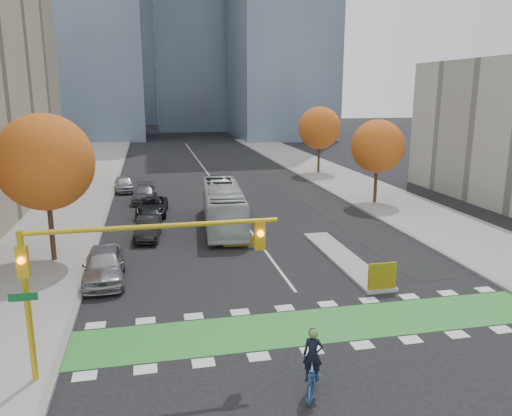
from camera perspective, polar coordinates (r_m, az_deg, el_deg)
name	(u,v)px	position (r m, az deg, el deg)	size (l,w,h in m)	color
ground	(333,343)	(19.87, 8.84, -14.98)	(300.00, 300.00, 0.00)	black
sidewalk_west	(52,225)	(38.09, -22.29, -1.85)	(7.00, 120.00, 0.15)	gray
sidewalk_east	(402,207)	(42.46, 16.36, 0.09)	(7.00, 120.00, 0.15)	gray
curb_west	(103,223)	(37.61, -17.04, -1.62)	(0.30, 120.00, 0.16)	gray
curb_east	(362,209)	(40.92, 12.04, -0.14)	(0.30, 120.00, 0.16)	gray
bike_crossing	(320,325)	(21.11, 7.36, -13.13)	(20.00, 3.00, 0.01)	#2C8930
centre_line	(209,175)	(57.42, -5.44, 3.83)	(0.15, 70.00, 0.01)	silver
bike_lane_paint	(297,188)	(49.25, 4.66, 2.27)	(2.50, 50.00, 0.01)	black
median_island	(343,258)	(28.90, 9.96, -5.66)	(1.60, 10.00, 0.16)	gray
hazard_board	(382,276)	(24.55, 14.22, -7.55)	(1.40, 0.12, 1.30)	yellow
tree_west	(45,162)	(29.05, -22.97, 4.82)	(5.20, 5.20, 8.22)	#332114
tree_east_near	(378,146)	(42.75, 13.73, 6.86)	(4.40, 4.40, 7.08)	#332114
tree_east_far	(320,128)	(57.66, 7.28, 9.06)	(4.80, 4.80, 7.65)	#332114
traffic_signal_west	(109,261)	(16.70, -16.42, -5.86)	(8.53, 0.56, 5.20)	#BF9914
cyclist	(312,372)	(16.56, 6.45, -18.17)	(1.36, 2.02, 2.21)	#215298
bus	(223,206)	(34.92, -3.76, 0.24)	(2.53, 10.80, 3.01)	silver
parked_car_a	(104,265)	(26.26, -16.97, -6.25)	(1.99, 4.94, 1.68)	#95959A
parked_car_b	(148,228)	(33.00, -12.23, -2.27)	(1.45, 4.16, 1.37)	black
parked_car_c	(144,194)	(44.11, -12.64, 1.62)	(1.96, 4.82, 1.40)	#4F4F54
parked_car_d	(152,206)	(39.22, -11.78, 0.19)	(2.23, 4.83, 1.34)	black
parked_car_e	(124,184)	(49.11, -14.83, 2.69)	(1.70, 4.23, 1.44)	#AAABB0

